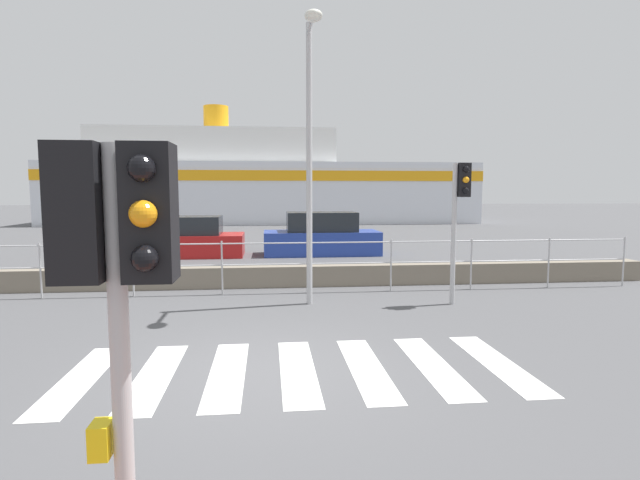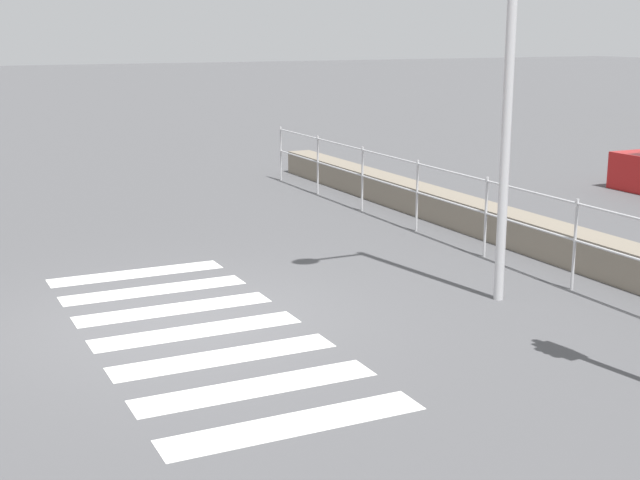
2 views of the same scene
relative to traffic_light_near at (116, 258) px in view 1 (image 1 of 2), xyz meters
name	(u,v)px [view 1 (image 1 of 2)]	position (x,y,z in m)	size (l,w,h in m)	color
ground_plane	(264,372)	(0.69, 3.71, -1.99)	(160.00, 160.00, 0.00)	#4C4C4F
crosswalk	(298,370)	(1.12, 3.71, -1.98)	(5.85, 2.40, 0.01)	silver
seawall	(266,276)	(0.69, 9.54, -1.73)	(19.32, 0.55, 0.51)	slate
harbor_fence	(265,259)	(0.69, 8.66, -1.19)	(17.43, 0.04, 1.21)	#B2B2B5
traffic_light_near	(116,258)	(0.00, 0.00, 0.00)	(0.58, 0.41, 2.55)	#B2B2B5
traffic_light_far	(460,201)	(4.61, 7.18, 0.13)	(0.34, 0.32, 2.88)	#B2B2B5
streetlamp	(310,129)	(1.59, 7.28, 1.53)	(0.32, 1.25, 5.60)	#B2B2B5
ferry_boat	(257,184)	(-0.04, 35.09, 0.84)	(30.16, 7.76, 8.46)	silver
parked_car_red	(188,239)	(-2.10, 15.51, -1.38)	(3.94, 1.83, 1.42)	#B21919
parked_car_blue	(321,236)	(2.70, 15.51, -1.33)	(4.19, 1.73, 1.55)	#233D9E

